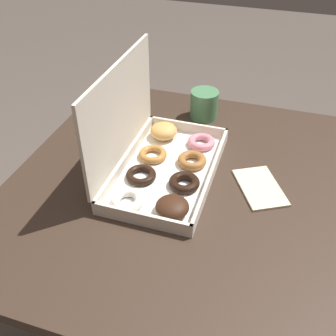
{
  "coord_description": "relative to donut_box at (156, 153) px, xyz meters",
  "views": [
    {
      "loc": [
        -0.73,
        -0.17,
        1.35
      ],
      "look_at": [
        0.02,
        0.07,
        0.72
      ],
      "focal_mm": 42.0,
      "sensor_mm": 36.0,
      "label": 1
    }
  ],
  "objects": [
    {
      "name": "ground_plane",
      "position": [
        -0.02,
        -0.1,
        -0.76
      ],
      "size": [
        8.0,
        8.0,
        0.0
      ],
      "primitive_type": "plane",
      "color": "#564C44"
    },
    {
      "name": "dining_table",
      "position": [
        -0.02,
        -0.1,
        -0.16
      ],
      "size": [
        0.91,
        0.9,
        0.71
      ],
      "color": "#38281E",
      "rests_on": "ground_plane"
    },
    {
      "name": "donut_box",
      "position": [
        0.0,
        0.0,
        0.0
      ],
      "size": [
        0.4,
        0.24,
        0.28
      ],
      "color": "white",
      "rests_on": "dining_table"
    },
    {
      "name": "coffee_mug",
      "position": [
        0.3,
        -0.05,
        -0.01
      ],
      "size": [
        0.09,
        0.09,
        0.09
      ],
      "color": "#4C8456",
      "rests_on": "dining_table"
    },
    {
      "name": "paper_napkin",
      "position": [
        0.01,
        -0.27,
        -0.05
      ],
      "size": [
        0.18,
        0.16,
        0.01
      ],
      "color": "beige",
      "rests_on": "dining_table"
    }
  ]
}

